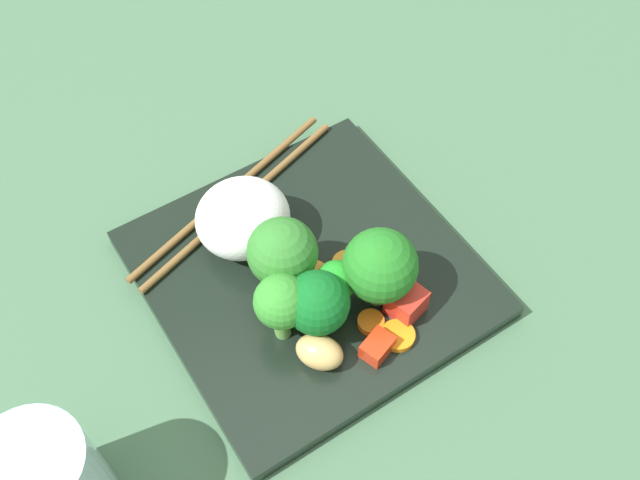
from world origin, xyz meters
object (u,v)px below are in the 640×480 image
broccoli_floret_3 (283,253)px  chopstick_pair (235,198)px  rice_mound (243,218)px  square_plate (308,274)px  carrot_slice_1 (315,274)px

broccoli_floret_3 → chopstick_pair: size_ratio=0.31×
rice_mound → chopstick_pair: 4.77cm
broccoli_floret_3 → square_plate: bearing=-179.8°
carrot_slice_1 → chopstick_pair: chopstick_pair is taller
square_plate → carrot_slice_1: (-0.07, 0.77, 0.91)cm
rice_mound → chopstick_pair: (-1.34, -3.86, -2.45)cm
chopstick_pair → broccoli_floret_3: bearing=67.9°
broccoli_floret_3 → chopstick_pair: 9.93cm
rice_mound → broccoli_floret_3: 5.44cm
chopstick_pair → carrot_slice_1: bearing=81.5°
square_plate → carrot_slice_1: 1.19cm
square_plate → rice_mound: size_ratio=3.18×
rice_mound → carrot_slice_1: (-2.54, 6.03, -2.55)cm
square_plate → rice_mound: bearing=-64.8°
square_plate → chopstick_pair: bearing=-82.9°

